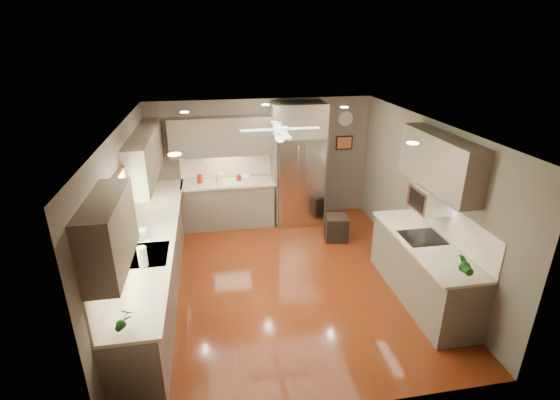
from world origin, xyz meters
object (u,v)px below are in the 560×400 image
object	(u,v)px
potted_plant_left	(125,319)
refrigerator	(298,166)
canister_d	(239,178)
bowl	(246,179)
potted_plant_right	(465,265)
microwave	(430,199)
canister_a	(200,179)
canister_c	(220,178)
soap_bottle	(143,231)
stool	(336,228)
canister_b	(218,178)
paper_towel	(143,257)

from	to	relation	value
potted_plant_left	refrigerator	distance (m)	4.97
canister_d	refrigerator	distance (m)	1.22
canister_d	refrigerator	bearing A→B (deg)	-3.12
potted_plant_left	bowl	distance (m)	4.53
potted_plant_right	microwave	world-z (taller)	microwave
canister_d	refrigerator	world-z (taller)	refrigerator
canister_a	microwave	xyz separation A→B (m)	(3.30, -2.78, 0.46)
canister_c	microwave	distance (m)	4.01
canister_c	bowl	bearing A→B (deg)	1.86
soap_bottle	stool	size ratio (longest dim) A/B	0.42
soap_bottle	potted_plant_right	world-z (taller)	potted_plant_right
canister_b	stool	size ratio (longest dim) A/B	0.26
canister_a	canister_d	xyz separation A→B (m)	(0.76, -0.00, -0.02)
canister_a	bowl	world-z (taller)	canister_a
potted_plant_left	microwave	xyz separation A→B (m)	(3.98, 1.49, 0.38)
potted_plant_right	paper_towel	xyz separation A→B (m)	(-3.85, 0.93, -0.02)
potted_plant_left	paper_towel	world-z (taller)	potted_plant_left
canister_c	potted_plant_left	world-z (taller)	potted_plant_left
potted_plant_left	refrigerator	bearing A→B (deg)	57.69
canister_a	paper_towel	distance (m)	3.11
potted_plant_right	canister_a	bearing A→B (deg)	128.64
canister_a	potted_plant_right	world-z (taller)	potted_plant_right
stool	bowl	bearing A→B (deg)	147.81
microwave	bowl	bearing A→B (deg)	130.98
refrigerator	microwave	bearing A→B (deg)	-63.91
canister_b	bowl	world-z (taller)	canister_b
refrigerator	soap_bottle	bearing A→B (deg)	-142.25
canister_c	soap_bottle	distance (m)	2.47
refrigerator	potted_plant_right	bearing A→B (deg)	-72.92
canister_c	soap_bottle	size ratio (longest dim) A/B	0.98
microwave	stool	world-z (taller)	microwave
canister_c	bowl	world-z (taller)	canister_c
canister_b	potted_plant_left	xyz separation A→B (m)	(-1.03, -4.29, 0.09)
canister_b	potted_plant_left	size ratio (longest dim) A/B	0.40
soap_bottle	stool	bearing A→B (deg)	19.40
soap_bottle	paper_towel	xyz separation A→B (m)	(0.10, -0.83, 0.04)
canister_a	canister_d	bearing A→B (deg)	-0.24
canister_b	canister_d	bearing A→B (deg)	-3.51
canister_b	potted_plant_right	xyz separation A→B (m)	(2.82, -3.98, 0.09)
microwave	canister_b	bearing A→B (deg)	136.48
canister_a	potted_plant_left	xyz separation A→B (m)	(-0.68, -4.27, 0.08)
canister_c	potted_plant_right	world-z (taller)	potted_plant_right
canister_a	microwave	bearing A→B (deg)	-40.12
canister_d	microwave	bearing A→B (deg)	-47.59
canister_b	stool	distance (m)	2.54
potted_plant_left	stool	world-z (taller)	potted_plant_left
microwave	stool	xyz separation A→B (m)	(-0.78, 1.74, -1.24)
potted_plant_right	paper_towel	bearing A→B (deg)	166.45
potted_plant_left	bowl	world-z (taller)	potted_plant_left
potted_plant_right	microwave	bearing A→B (deg)	83.69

